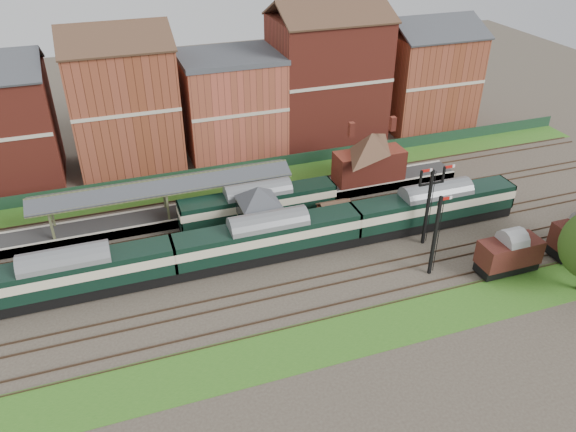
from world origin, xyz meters
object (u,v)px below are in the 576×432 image
object	(u,v)px
signal_box	(259,212)
goods_van_a	(509,253)
dmu_train	(269,237)
platform_railcar	(258,204)
semaphore_bracket	(429,202)

from	to	relation	value
signal_box	goods_van_a	xyz separation A→B (m)	(19.72, -12.25, -1.25)
dmu_train	goods_van_a	distance (m)	21.73
signal_box	goods_van_a	world-z (taller)	signal_box
dmu_train	goods_van_a	size ratio (longest dim) A/B	9.40
dmu_train	goods_van_a	xyz separation A→B (m)	(19.78, -9.00, -0.43)
platform_railcar	semaphore_bracket	bearing A→B (deg)	-32.47
signal_box	dmu_train	world-z (taller)	signal_box
semaphore_bracket	goods_van_a	xyz separation A→B (m)	(4.68, -6.50, -2.69)
dmu_train	goods_van_a	world-z (taller)	dmu_train
platform_railcar	signal_box	bearing A→B (deg)	-105.37
platform_railcar	goods_van_a	size ratio (longest dim) A/B	2.91
signal_box	platform_railcar	world-z (taller)	signal_box
dmu_train	platform_railcar	size ratio (longest dim) A/B	3.23
semaphore_bracket	dmu_train	bearing A→B (deg)	170.60
dmu_train	platform_railcar	world-z (taller)	dmu_train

